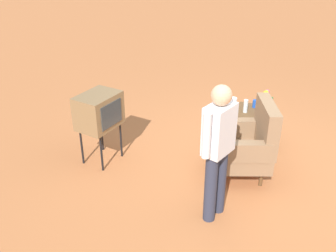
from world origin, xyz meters
TOP-DOWN VIEW (x-y plane):
  - ground_plane at (0.00, 0.00)m, footprint 60.00×60.00m
  - armchair at (0.20, -0.03)m, footprint 0.98×0.99m
  - side_table at (-0.64, -0.07)m, footprint 0.56×0.56m
  - tv_on_stand at (0.56, -2.04)m, footprint 0.67×0.54m
  - person_standing at (1.17, -0.22)m, footprint 0.55×0.32m
  - bottle_wine_green at (-0.47, 0.14)m, footprint 0.07×0.07m
  - bottle_short_clear at (-0.55, -0.21)m, footprint 0.06×0.06m
  - soda_can_red at (-0.58, 0.02)m, footprint 0.07×0.07m
  - soda_can_blue at (-0.78, -0.11)m, footprint 0.07×0.07m
  - flower_vase at (-0.87, 0.04)m, footprint 0.15×0.10m

SIDE VIEW (x-z plane):
  - ground_plane at x=0.00m, z-range 0.00..0.00m
  - armchair at x=0.20m, z-range -0.03..1.03m
  - side_table at x=-0.64m, z-range 0.21..0.79m
  - soda_can_red at x=-0.58m, z-range 0.58..0.70m
  - soda_can_blue at x=-0.78m, z-range 0.58..0.70m
  - bottle_short_clear at x=-0.55m, z-range 0.58..0.78m
  - flower_vase at x=-0.87m, z-range 0.60..0.86m
  - bottle_wine_green at x=-0.47m, z-range 0.58..0.90m
  - tv_on_stand at x=0.56m, z-range 0.27..1.30m
  - person_standing at x=1.17m, z-range 0.12..1.76m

